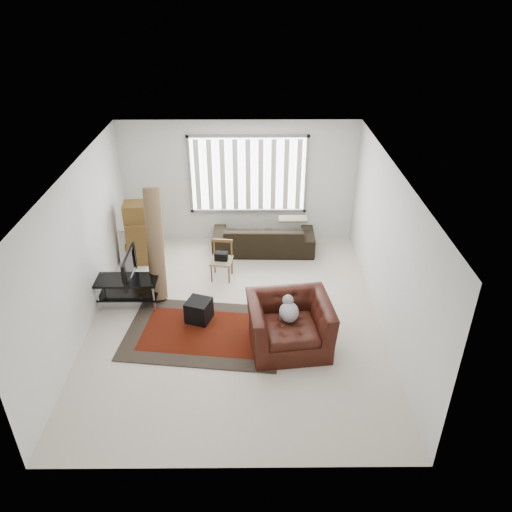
{
  "coord_description": "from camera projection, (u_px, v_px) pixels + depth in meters",
  "views": [
    {
      "loc": [
        0.3,
        -7.0,
        5.32
      ],
      "look_at": [
        0.35,
        0.39,
        1.05
      ],
      "focal_mm": 35.0,
      "sensor_mm": 36.0,
      "label": 1
    }
  ],
  "objects": [
    {
      "name": "armchair",
      "position": [
        289.0,
        321.0,
        7.88
      ],
      "size": [
        1.41,
        1.27,
        0.96
      ],
      "rotation": [
        0.0,
        0.0,
        0.12
      ],
      "color": "#36120B",
      "rests_on": "ground"
    },
    {
      "name": "room",
      "position": [
        237.0,
        216.0,
        8.29
      ],
      "size": [
        6.0,
        6.02,
        2.71
      ],
      "color": "beige",
      "rests_on": "ground"
    },
    {
      "name": "tv_stand",
      "position": [
        128.0,
        286.0,
        8.92
      ],
      "size": [
        1.09,
        0.49,
        0.55
      ],
      "color": "black",
      "rests_on": "ground"
    },
    {
      "name": "sofa",
      "position": [
        264.0,
        234.0,
        10.64
      ],
      "size": [
        2.18,
        0.98,
        0.83
      ],
      "primitive_type": "imported",
      "rotation": [
        0.0,
        0.0,
        3.12
      ],
      "color": "black",
      "rests_on": "ground"
    },
    {
      "name": "tv",
      "position": [
        125.0,
        267.0,
        8.71
      ],
      "size": [
        0.11,
        0.88,
        0.51
      ],
      "primitive_type": "imported",
      "rotation": [
        0.0,
        0.0,
        1.57
      ],
      "color": "black",
      "rests_on": "tv_stand"
    },
    {
      "name": "white_flatpack",
      "position": [
        133.0,
        248.0,
        10.2
      ],
      "size": [
        0.59,
        0.26,
        0.73
      ],
      "primitive_type": "cube",
      "rotation": [
        -0.17,
        0.0,
        0.1
      ],
      "color": "silver",
      "rests_on": "ground"
    },
    {
      "name": "moving_boxes",
      "position": [
        138.0,
        235.0,
        10.18
      ],
      "size": [
        0.57,
        0.53,
        1.3
      ],
      "color": "brown",
      "rests_on": "ground"
    },
    {
      "name": "side_chair",
      "position": [
        222.0,
        258.0,
        9.71
      ],
      "size": [
        0.46,
        0.46,
        0.76
      ],
      "rotation": [
        0.0,
        0.0,
        -0.12
      ],
      "color": "#827455",
      "rests_on": "ground"
    },
    {
      "name": "persian_rug",
      "position": [
        204.0,
        332.0,
        8.39
      ],
      "size": [
        2.77,
        2.02,
        0.02
      ],
      "color": "black",
      "rests_on": "ground"
    },
    {
      "name": "rolled_rug",
      "position": [
        155.0,
        244.0,
        8.98
      ],
      "size": [
        0.39,
        0.91,
        2.03
      ],
      "primitive_type": "cylinder",
      "rotation": [
        -0.3,
        0.0,
        0.1
      ],
      "color": "brown",
      "rests_on": "ground"
    },
    {
      "name": "subwoofer",
      "position": [
        199.0,
        310.0,
        8.58
      ],
      "size": [
        0.49,
        0.49,
        0.39
      ],
      "primitive_type": "cube",
      "rotation": [
        0.0,
        0.0,
        -0.33
      ],
      "color": "black",
      "rests_on": "persian_rug"
    }
  ]
}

